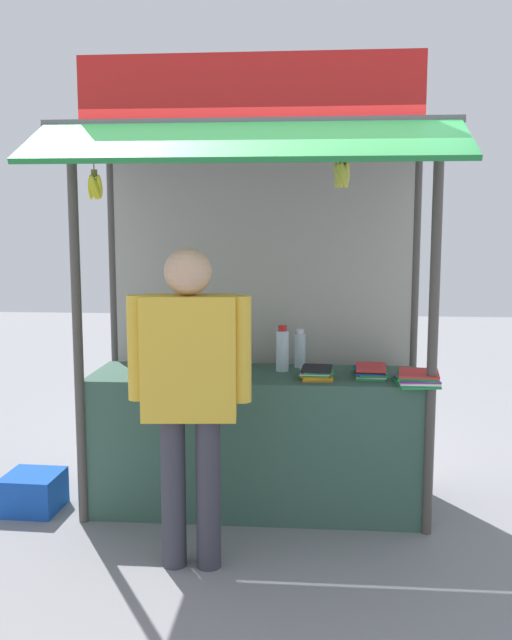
{
  "coord_description": "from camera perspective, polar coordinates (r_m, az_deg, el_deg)",
  "views": [
    {
      "loc": [
        0.36,
        -4.43,
        1.86
      ],
      "look_at": [
        0.0,
        0.0,
        1.25
      ],
      "focal_mm": 39.28,
      "sensor_mm": 36.0,
      "label": 1
    }
  ],
  "objects": [
    {
      "name": "magazine_stack_back_right",
      "position": [
        4.52,
        9.32,
        -4.13
      ],
      "size": [
        0.22,
        0.31,
        0.07
      ],
      "color": "green",
      "rests_on": "stall_counter"
    },
    {
      "name": "stall_counter",
      "position": [
        4.66,
        0.0,
        -9.8
      ],
      "size": [
        2.13,
        0.65,
        0.9
      ],
      "primitive_type": "cube",
      "color": "#385B4C",
      "rests_on": "ground"
    },
    {
      "name": "stall_structure",
      "position": [
        4.58,
        0.14,
        5.6
      ],
      "size": [
        2.33,
        1.54,
        2.79
      ],
      "color": "#4C4742",
      "rests_on": "ground"
    },
    {
      "name": "magazine_stack_far_left",
      "position": [
        4.35,
        13.0,
        -4.63
      ],
      "size": [
        0.28,
        0.31,
        0.08
      ],
      "color": "green",
      "rests_on": "stall_counter"
    },
    {
      "name": "water_bottle_right",
      "position": [
        4.79,
        -4.0,
        -2.25
      ],
      "size": [
        0.07,
        0.07,
        0.27
      ],
      "color": "silver",
      "rests_on": "stall_counter"
    },
    {
      "name": "magazine_stack_front_right",
      "position": [
        4.43,
        4.95,
        -4.3
      ],
      "size": [
        0.22,
        0.27,
        0.07
      ],
      "color": "orange",
      "rests_on": "stall_counter"
    },
    {
      "name": "plastic_crate",
      "position": [
        4.94,
        -17.69,
        -13.2
      ],
      "size": [
        0.36,
        0.36,
        0.25
      ],
      "primitive_type": "cube",
      "rotation": [
        0.0,
        0.0,
        -0.03
      ],
      "color": "#194CB2",
      "rests_on": "ground"
    },
    {
      "name": "water_bottle_left",
      "position": [
        4.73,
        3.6,
        -2.4
      ],
      "size": [
        0.07,
        0.07,
        0.26
      ],
      "color": "silver",
      "rests_on": "stall_counter"
    },
    {
      "name": "banana_bunch_inner_left",
      "position": [
        4.02,
        7.0,
        11.68
      ],
      "size": [
        0.11,
        0.11,
        0.25
      ],
      "color": "#332D23"
    },
    {
      "name": "banana_bunch_inner_right",
      "position": [
        4.21,
        -13.01,
        10.56
      ],
      "size": [
        0.1,
        0.1,
        0.31
      ],
      "color": "#332D23"
    },
    {
      "name": "water_bottle_mid_right",
      "position": [
        4.61,
        2.16,
        -2.43
      ],
      "size": [
        0.08,
        0.08,
        0.3
      ],
      "color": "silver",
      "rests_on": "stall_counter"
    },
    {
      "name": "water_bottle_far_right",
      "position": [
        4.7,
        -9.9,
        -2.26
      ],
      "size": [
        0.09,
        0.09,
        0.31
      ],
      "color": "silver",
      "rests_on": "stall_counter"
    },
    {
      "name": "ground_plane",
      "position": [
        4.82,
        0.0,
        -14.92
      ],
      "size": [
        20.0,
        20.0,
        0.0
      ],
      "primitive_type": "plane",
      "color": "gray"
    },
    {
      "name": "vendor_person",
      "position": [
        3.73,
        -5.45,
        -4.79
      ],
      "size": [
        0.66,
        0.25,
        1.74
      ],
      "rotation": [
        0.0,
        0.0,
        3.23
      ],
      "color": "#383842",
      "rests_on": "ground"
    }
  ]
}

